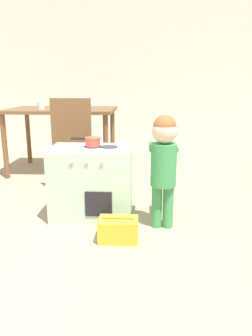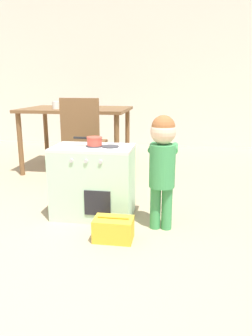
% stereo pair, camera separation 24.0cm
% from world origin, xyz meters
% --- Properties ---
extents(wall_back, '(10.00, 0.06, 2.60)m').
position_xyz_m(wall_back, '(0.00, 4.21, 1.30)').
color(wall_back, silver).
rests_on(wall_back, ground_plane).
extents(play_kitchen, '(0.61, 0.39, 0.56)m').
position_xyz_m(play_kitchen, '(0.27, 1.09, 0.28)').
color(play_kitchen, '#B2DBB7').
rests_on(play_kitchen, ground_plane).
extents(toy_pot, '(0.22, 0.12, 0.07)m').
position_xyz_m(toy_pot, '(0.29, 1.09, 0.60)').
color(toy_pot, '#E04C3D').
rests_on(toy_pot, play_kitchen).
extents(child_figure, '(0.21, 0.33, 0.82)m').
position_xyz_m(child_figure, '(0.81, 0.92, 0.52)').
color(child_figure, '#3D9351').
rests_on(child_figure, ground_plane).
extents(toy_basket, '(0.26, 0.17, 0.17)m').
position_xyz_m(toy_basket, '(0.51, 0.68, 0.08)').
color(toy_basket, gold).
rests_on(toy_basket, ground_plane).
extents(dining_table, '(1.22, 0.86, 0.74)m').
position_xyz_m(dining_table, '(-0.29, 2.47, 0.65)').
color(dining_table, brown).
rests_on(dining_table, ground_plane).
extents(dining_chair_near, '(0.37, 0.37, 0.89)m').
position_xyz_m(dining_chair_near, '(-0.00, 1.77, 0.48)').
color(dining_chair_near, brown).
rests_on(dining_chair_near, ground_plane).
extents(cup_on_table, '(0.08, 0.08, 0.08)m').
position_xyz_m(cup_on_table, '(-0.47, 2.30, 0.78)').
color(cup_on_table, white).
rests_on(cup_on_table, dining_table).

